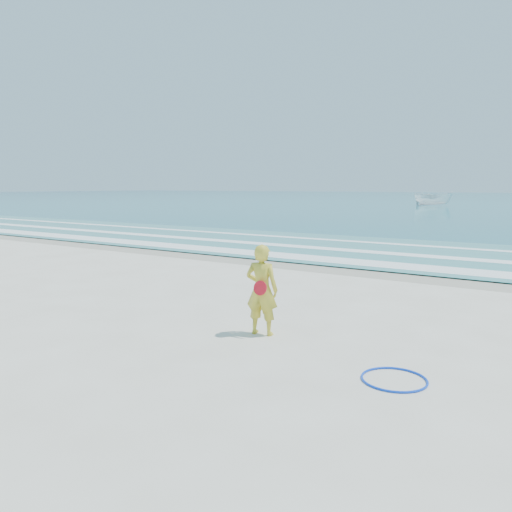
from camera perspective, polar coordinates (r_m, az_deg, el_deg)
The scene contains 9 objects.
ground at distance 9.84m, azimuth -13.58°, elevation -8.47°, with size 400.00×400.00×0.00m, color silver.
wet_sand at distance 17.13m, azimuth 8.90°, elevation -1.32°, with size 400.00×2.40×0.00m, color #B2A893.
shallow at distance 21.73m, azimuth 14.37°, elevation 0.62°, with size 400.00×10.00×0.01m, color #59B7AD.
foam_near at distance 18.30m, azimuth 10.59°, elevation -0.60°, with size 400.00×1.40×0.01m, color white.
foam_mid at distance 20.98m, azimuth 13.66°, elevation 0.41°, with size 400.00×0.90×0.01m, color white.
foam_far at distance 24.09m, azimuth 16.31°, elevation 1.28°, with size 400.00×0.60×0.01m, color white.
hoop at distance 7.60m, azimuth 15.51°, elevation -13.42°, with size 0.94×0.94×0.03m, color #0B3BD2.
boat at distance 72.38m, azimuth 19.59°, elevation 6.20°, with size 1.87×4.97×1.92m, color white.
woman at distance 9.25m, azimuth 0.67°, elevation -3.88°, with size 0.69×0.52×1.70m.
Camera 1 is at (6.94, -6.41, 2.76)m, focal length 35.00 mm.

